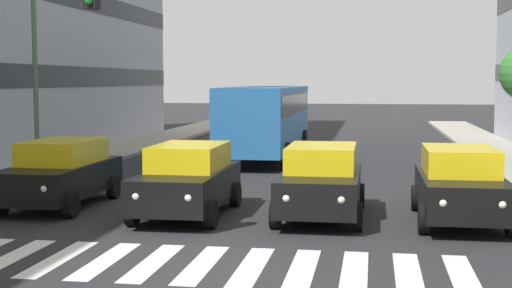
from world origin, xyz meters
TOP-DOWN VIEW (x-y plane):
  - ground_plane at (0.00, 0.00)m, footprint 180.00×180.00m
  - crosswalk_markings at (0.00, 0.00)m, footprint 9.45×2.80m
  - car_0 at (-4.97, -4.76)m, footprint 2.02×4.44m
  - car_1 at (-1.77, -4.84)m, footprint 2.02×4.44m
  - car_2 at (1.43, -4.59)m, footprint 2.02×4.44m
  - car_3 at (5.00, -5.32)m, footprint 2.02×4.44m
  - bus_behind_traffic at (1.43, -17.74)m, footprint 2.78×10.50m
  - street_lamp_right at (7.24, -9.64)m, footprint 3.20×0.28m

SIDE VIEW (x-z plane):
  - ground_plane at x=0.00m, z-range 0.00..0.00m
  - crosswalk_markings at x=0.00m, z-range 0.00..0.01m
  - car_0 at x=-4.97m, z-range 0.03..1.75m
  - car_1 at x=-1.77m, z-range 0.03..1.75m
  - car_2 at x=1.43m, z-range 0.03..1.75m
  - car_3 at x=5.00m, z-range 0.03..1.75m
  - bus_behind_traffic at x=1.43m, z-range 0.36..3.36m
  - street_lamp_right at x=7.24m, z-range 1.00..8.71m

